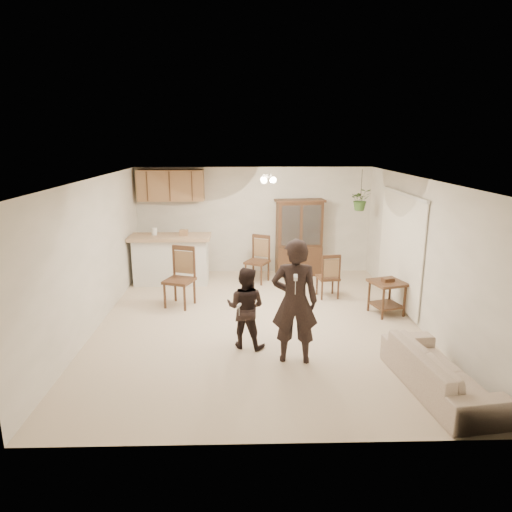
{
  "coord_description": "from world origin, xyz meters",
  "views": [
    {
      "loc": [
        -0.23,
        -7.42,
        3.13
      ],
      "look_at": [
        -0.03,
        0.4,
        1.11
      ],
      "focal_mm": 32.0,
      "sensor_mm": 36.0,
      "label": 1
    }
  ],
  "objects_px": {
    "adult": "(295,302)",
    "child": "(246,305)",
    "sofa": "(440,364)",
    "chair_hutch_left": "(257,269)",
    "chair_hutch_right": "(328,285)",
    "chair_bar": "(180,290)",
    "side_table": "(387,297)",
    "china_hutch": "(299,238)"
  },
  "relations": [
    {
      "from": "adult",
      "to": "chair_hutch_left",
      "type": "xyz_separation_m",
      "value": [
        -0.42,
        3.77,
        -0.6
      ]
    },
    {
      "from": "sofa",
      "to": "side_table",
      "type": "xyz_separation_m",
      "value": [
        0.13,
        2.64,
        -0.04
      ]
    },
    {
      "from": "adult",
      "to": "child",
      "type": "xyz_separation_m",
      "value": [
        -0.69,
        0.49,
        -0.22
      ]
    },
    {
      "from": "adult",
      "to": "chair_hutch_right",
      "type": "relative_size",
      "value": 1.94
    },
    {
      "from": "chair_bar",
      "to": "child",
      "type": "bearing_deg",
      "value": -35.24
    },
    {
      "from": "chair_bar",
      "to": "chair_hutch_left",
      "type": "height_order",
      "value": "chair_bar"
    },
    {
      "from": "china_hutch",
      "to": "chair_bar",
      "type": "xyz_separation_m",
      "value": [
        -2.52,
        -2.04,
        -0.56
      ]
    },
    {
      "from": "chair_hutch_left",
      "to": "chair_hutch_right",
      "type": "xyz_separation_m",
      "value": [
        1.4,
        -1.04,
        -0.03
      ]
    },
    {
      "from": "side_table",
      "to": "chair_bar",
      "type": "xyz_separation_m",
      "value": [
        -3.84,
        0.51,
        -0.0
      ]
    },
    {
      "from": "side_table",
      "to": "chair_hutch_right",
      "type": "relative_size",
      "value": 0.77
    },
    {
      "from": "china_hutch",
      "to": "sofa",
      "type": "bearing_deg",
      "value": -83.16
    },
    {
      "from": "side_table",
      "to": "chair_bar",
      "type": "distance_m",
      "value": 3.88
    },
    {
      "from": "side_table",
      "to": "chair_hutch_right",
      "type": "bearing_deg",
      "value": 133.88
    },
    {
      "from": "adult",
      "to": "child",
      "type": "relative_size",
      "value": 1.33
    },
    {
      "from": "china_hutch",
      "to": "chair_hutch_left",
      "type": "relative_size",
      "value": 1.7
    },
    {
      "from": "adult",
      "to": "chair_bar",
      "type": "bearing_deg",
      "value": -43.67
    },
    {
      "from": "sofa",
      "to": "chair_bar",
      "type": "xyz_separation_m",
      "value": [
        -3.71,
        3.15,
        -0.04
      ]
    },
    {
      "from": "chair_hutch_left",
      "to": "sofa",
      "type": "bearing_deg",
      "value": -37.31
    },
    {
      "from": "china_hutch",
      "to": "side_table",
      "type": "distance_m",
      "value": 2.92
    },
    {
      "from": "chair_hutch_right",
      "to": "side_table",
      "type": "bearing_deg",
      "value": 125.51
    },
    {
      "from": "chair_hutch_left",
      "to": "side_table",
      "type": "bearing_deg",
      "value": -13.22
    },
    {
      "from": "sofa",
      "to": "chair_hutch_left",
      "type": "xyz_separation_m",
      "value": [
        -2.18,
        4.63,
        -0.07
      ]
    },
    {
      "from": "chair_bar",
      "to": "china_hutch",
      "type": "bearing_deg",
      "value": 58.74
    },
    {
      "from": "sofa",
      "to": "child",
      "type": "relative_size",
      "value": 1.39
    },
    {
      "from": "side_table",
      "to": "chair_hutch_right",
      "type": "height_order",
      "value": "chair_hutch_right"
    },
    {
      "from": "sofa",
      "to": "adult",
      "type": "bearing_deg",
      "value": 56.45
    },
    {
      "from": "china_hutch",
      "to": "child",
      "type": "bearing_deg",
      "value": -114.3
    },
    {
      "from": "adult",
      "to": "child",
      "type": "distance_m",
      "value": 0.87
    },
    {
      "from": "child",
      "to": "chair_hutch_right",
      "type": "relative_size",
      "value": 1.46
    },
    {
      "from": "sofa",
      "to": "chair_bar",
      "type": "relative_size",
      "value": 1.64
    },
    {
      "from": "child",
      "to": "chair_bar",
      "type": "distance_m",
      "value": 2.23
    },
    {
      "from": "sofa",
      "to": "chair_hutch_left",
      "type": "height_order",
      "value": "chair_hutch_left"
    },
    {
      "from": "chair_hutch_left",
      "to": "chair_hutch_right",
      "type": "bearing_deg",
      "value": -9.07
    },
    {
      "from": "adult",
      "to": "side_table",
      "type": "bearing_deg",
      "value": -130.89
    },
    {
      "from": "adult",
      "to": "side_table",
      "type": "relative_size",
      "value": 2.54
    },
    {
      "from": "child",
      "to": "chair_hutch_left",
      "type": "height_order",
      "value": "child"
    },
    {
      "from": "sofa",
      "to": "chair_hutch_left",
      "type": "distance_m",
      "value": 5.12
    },
    {
      "from": "adult",
      "to": "chair_hutch_left",
      "type": "height_order",
      "value": "adult"
    },
    {
      "from": "chair_bar",
      "to": "chair_hutch_right",
      "type": "relative_size",
      "value": 1.24
    },
    {
      "from": "chair_hutch_left",
      "to": "chair_hutch_right",
      "type": "distance_m",
      "value": 1.74
    },
    {
      "from": "sofa",
      "to": "chair_hutch_right",
      "type": "bearing_deg",
      "value": 4.83
    },
    {
      "from": "sofa",
      "to": "side_table",
      "type": "bearing_deg",
      "value": -10.3
    }
  ]
}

